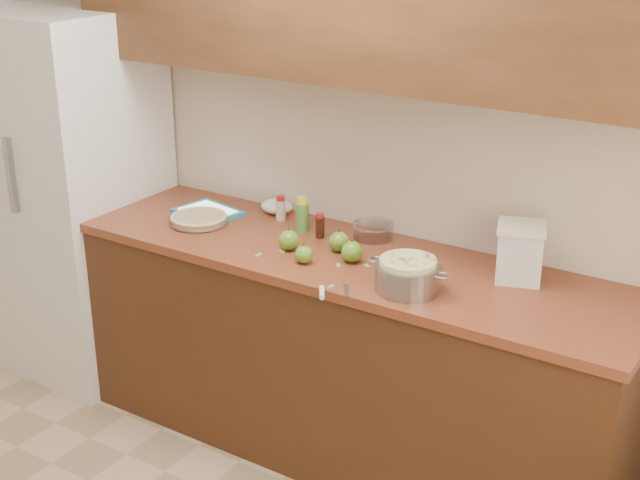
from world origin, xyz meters
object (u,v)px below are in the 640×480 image
Objects in this scene: colander at (407,275)px; tablet at (208,212)px; flour_canister at (520,252)px; pie at (199,219)px.

tablet is (-1.15, 0.24, -0.05)m from colander.
colander is at bearing -134.25° from flour_canister.
flour_canister is 0.71× the size of tablet.
pie is at bearing -171.96° from flour_canister.
colander is (1.10, -0.12, 0.04)m from pie.
flour_canister is (0.31, 0.32, 0.05)m from colander.
pie is 0.79× the size of colander.
colander is 1.18m from tablet.
tablet is (-1.46, -0.08, -0.10)m from flour_canister.
flour_canister is 1.46m from tablet.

